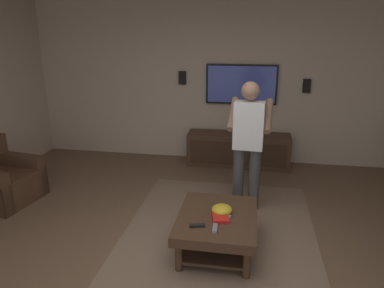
{
  "coord_description": "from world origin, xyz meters",
  "views": [
    {
      "loc": [
        -2.92,
        -0.54,
        2.22
      ],
      "look_at": [
        0.71,
        0.08,
        1.04
      ],
      "focal_mm": 33.65,
      "sensor_mm": 36.0,
      "label": 1
    }
  ],
  "objects": [
    {
      "name": "wall_speaker_left",
      "position": [
        3.14,
        -1.39,
        1.34
      ],
      "size": [
        0.06,
        0.12,
        0.22
      ],
      "primitive_type": "cube",
      "color": "black"
    },
    {
      "name": "area_rug",
      "position": [
        0.56,
        -0.24,
        0.01
      ],
      "size": [
        2.95,
        2.15,
        0.01
      ],
      "primitive_type": "cube",
      "color": "#7A604C",
      "rests_on": "ground"
    },
    {
      "name": "remote_black",
      "position": [
        0.11,
        -0.07,
        0.41
      ],
      "size": [
        0.08,
        0.16,
        0.02
      ],
      "primitive_type": "cube",
      "rotation": [
        0.0,
        0.0,
        4.99
      ],
      "color": "black",
      "rests_on": "coffee_table"
    },
    {
      "name": "remote_grey",
      "position": [
        0.09,
        -0.25,
        0.41
      ],
      "size": [
        0.15,
        0.05,
        0.02
      ],
      "primitive_type": "cube",
      "rotation": [
        0.0,
        0.0,
        0.05
      ],
      "color": "slate",
      "rests_on": "coffee_table"
    },
    {
      "name": "ground_plane",
      "position": [
        0.0,
        0.0,
        0.0
      ],
      "size": [
        7.8,
        7.8,
        0.0
      ],
      "primitive_type": "plane",
      "color": "brown"
    },
    {
      "name": "wall_speaker_right",
      "position": [
        3.14,
        0.66,
        1.43
      ],
      "size": [
        0.06,
        0.12,
        0.22
      ],
      "primitive_type": "cube",
      "color": "black"
    },
    {
      "name": "wall_back_tv",
      "position": [
        3.22,
        0.0,
        1.35
      ],
      "size": [
        0.1,
        6.7,
        2.7
      ],
      "primitive_type": "cube",
      "color": "#BCA893",
      "rests_on": "ground"
    },
    {
      "name": "bowl",
      "position": [
        0.41,
        -0.28,
        0.45
      ],
      "size": [
        0.21,
        0.21,
        0.09
      ],
      "primitive_type": "ellipsoid",
      "color": "gold",
      "rests_on": "coffee_table"
    },
    {
      "name": "book",
      "position": [
        0.3,
        -0.28,
        0.42
      ],
      "size": [
        0.25,
        0.2,
        0.04
      ],
      "primitive_type": "cube",
      "rotation": [
        0.0,
        0.0,
        3.34
      ],
      "color": "red",
      "rests_on": "coffee_table"
    },
    {
      "name": "person_standing",
      "position": [
        1.36,
        -0.51,
        0.93
      ],
      "size": [
        0.56,
        0.56,
        1.64
      ],
      "rotation": [
        0.0,
        0.0,
        -0.07
      ],
      "color": "#3F3F3F",
      "rests_on": "ground"
    },
    {
      "name": "media_console",
      "position": [
        2.88,
        -0.34,
        0.28
      ],
      "size": [
        0.45,
        1.7,
        0.55
      ],
      "rotation": [
        0.0,
        0.0,
        3.14
      ],
      "color": "#422B1C",
      "rests_on": "ground"
    },
    {
      "name": "coffee_table",
      "position": [
        0.36,
        -0.24,
        0.3
      ],
      "size": [
        1.0,
        0.8,
        0.4
      ],
      "color": "#422B1C",
      "rests_on": "ground"
    },
    {
      "name": "armchair",
      "position": [
        1.01,
        2.74,
        0.28
      ],
      "size": [
        0.91,
        0.92,
        0.82
      ],
      "rotation": [
        0.0,
        0.0,
        -1.72
      ],
      "color": "#472D1E",
      "rests_on": "ground"
    },
    {
      "name": "vase_round",
      "position": [
        2.9,
        -0.51,
        0.66
      ],
      "size": [
        0.22,
        0.22,
        0.22
      ],
      "primitive_type": "sphere",
      "color": "orange",
      "rests_on": "media_console"
    },
    {
      "name": "remote_white",
      "position": [
        0.3,
        -0.32,
        0.41
      ],
      "size": [
        0.15,
        0.12,
        0.02
      ],
      "primitive_type": "cube",
      "rotation": [
        0.0,
        0.0,
        2.51
      ],
      "color": "white",
      "rests_on": "coffee_table"
    },
    {
      "name": "tv",
      "position": [
        3.12,
        -0.34,
        1.34
      ],
      "size": [
        0.05,
        1.18,
        0.66
      ],
      "rotation": [
        0.0,
        0.0,
        3.14
      ],
      "color": "black"
    }
  ]
}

